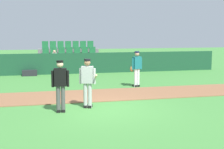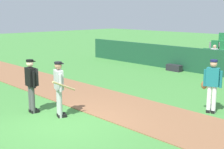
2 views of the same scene
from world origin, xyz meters
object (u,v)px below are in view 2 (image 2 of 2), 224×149
at_px(batter_grey_jersey, 59,87).
at_px(equipment_bag, 174,68).
at_px(runner_teal_jersey, 212,84).
at_px(umpire_home_plate, 31,83).

distance_m(batter_grey_jersey, equipment_bag, 9.42).
relative_size(runner_teal_jersey, equipment_bag, 1.96).
bearing_deg(equipment_bag, umpire_home_plate, -82.70).
height_order(batter_grey_jersey, runner_teal_jersey, same).
xyz_separation_m(umpire_home_plate, runner_teal_jersey, (4.02, 4.23, -0.04)).
relative_size(umpire_home_plate, equipment_bag, 1.96).
bearing_deg(equipment_bag, runner_teal_jersey, -45.32).
distance_m(umpire_home_plate, equipment_bag, 9.63).
xyz_separation_m(batter_grey_jersey, runner_teal_jersey, (3.03, 3.83, -0.01)).
height_order(runner_teal_jersey, equipment_bag, runner_teal_jersey).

